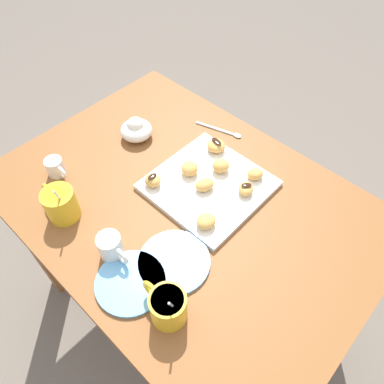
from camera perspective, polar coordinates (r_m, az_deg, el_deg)
The scene contains 22 objects.
ground_plane at distance 1.66m, azimuth -0.80°, elevation -16.84°, with size 8.00×8.00×0.00m, color #665B51.
dining_table at distance 1.13m, azimuth -1.13°, elevation -5.44°, with size 1.07×0.76×0.73m.
pastry_plate_square at distance 1.04m, azimuth 2.61°, elevation 1.10°, with size 0.31×0.31×0.02m, color silver.
coffee_mug_mustard_left at distance 0.82m, azimuth -3.89°, elevation -17.47°, with size 0.12×0.08×0.14m.
coffee_mug_mustard_right at distance 1.01m, azimuth -20.07°, elevation -1.67°, with size 0.12×0.09×0.14m.
cream_pitcher_white at distance 0.91m, azimuth -12.70°, elevation -8.32°, with size 0.10×0.06×0.07m.
ice_cream_bowl at distance 1.19m, azimuth -8.79°, elevation 9.76°, with size 0.10×0.10×0.08m.
chocolate_sauce_pitcher at distance 1.13m, azimuth -20.77°, elevation 3.79°, with size 0.09×0.05×0.06m.
saucer_sky_left at distance 0.91m, azimuth -2.83°, elevation -10.91°, with size 0.18×0.18×0.01m, color #66A8DB.
saucer_sky_right at distance 0.90m, azimuth -9.68°, elevation -13.88°, with size 0.17×0.17×0.01m, color #66A8DB.
loose_spoon_near_saucer at distance 1.22m, azimuth 5.05°, elevation 9.53°, with size 0.16×0.06×0.01m.
beignet_0 at distance 1.03m, azimuth -6.22°, elevation 1.78°, with size 0.04×0.05×0.03m, color #DBA351.
chocolate_drizzle_0 at distance 1.01m, azimuth -6.31°, elevation 2.46°, with size 0.03×0.02×0.01m, color black.
beignet_1 at distance 1.05m, azimuth -0.39°, elevation 3.73°, with size 0.05×0.05×0.04m, color #DBA351.
beignet_2 at distance 1.12m, azimuth 3.84°, elevation 7.27°, with size 0.06×0.06×0.03m, color #DBA351.
chocolate_drizzle_2 at distance 1.11m, azimuth 3.89°, elevation 7.95°, with size 0.04×0.02×0.01m, color black.
beignet_3 at distance 1.01m, azimuth 2.01°, elevation 1.17°, with size 0.04×0.06×0.03m, color #DBA351.
beignet_4 at distance 0.94m, azimuth 2.22°, elevation -4.60°, with size 0.05×0.05×0.03m, color #DBA351.
beignet_5 at distance 1.06m, azimuth 4.58°, elevation 4.13°, with size 0.05×0.05×0.04m, color #DBA351.
beignet_6 at distance 1.05m, azimuth 9.93°, elevation 2.82°, with size 0.04×0.05×0.03m, color #DBA351.
beignet_7 at distance 1.02m, azimuth 8.49°, elevation 0.49°, with size 0.04×0.05×0.03m, color #DBA351.
chocolate_drizzle_7 at distance 1.00m, azimuth 8.59°, elevation 1.06°, with size 0.03×0.02×0.01m, color black.
Camera 1 is at (-0.44, 0.44, 1.54)m, focal length 33.83 mm.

